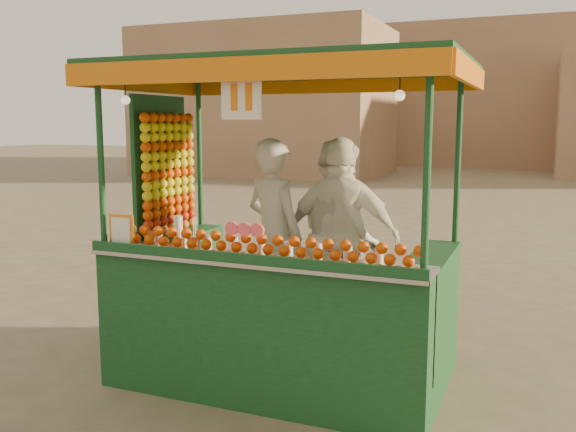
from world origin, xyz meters
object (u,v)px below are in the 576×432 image
at_px(juice_cart, 273,280).
at_px(vendor_right, 342,238).
at_px(vendor_middle, 339,236).
at_px(vendor_left, 274,235).

bearing_deg(juice_cart, vendor_right, 43.54).
relative_size(vendor_middle, vendor_right, 0.99).
bearing_deg(vendor_left, vendor_middle, -136.82).
bearing_deg(vendor_left, juice_cart, 135.24).
xyz_separation_m(vendor_left, vendor_middle, (0.54, 0.19, -0.00)).
bearing_deg(juice_cart, vendor_left, 111.85).
height_order(juice_cart, vendor_left, juice_cart).
bearing_deg(juice_cart, vendor_middle, 54.50).
bearing_deg(vendor_middle, vendor_right, 170.81).
bearing_deg(vendor_middle, juice_cart, 107.73).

